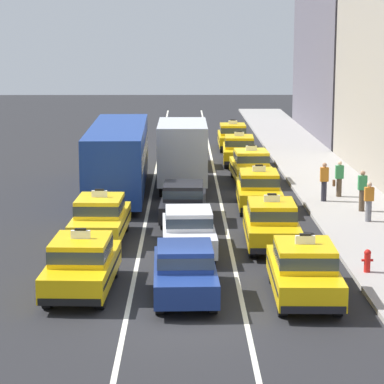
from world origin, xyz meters
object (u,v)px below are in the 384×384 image
at_px(box_truck_center_fourth, 183,151).
at_px(taxi_center_fifth, 184,151).
at_px(sedan_center_nearest, 185,270).
at_px(taxi_right_nearest, 304,270).
at_px(bus_left_third, 118,156).
at_px(taxi_right_second, 271,223).
at_px(taxi_left_nearest, 82,264).
at_px(pedestrian_near_crosswalk, 339,179).
at_px(pedestrian_mid_block, 362,191).
at_px(pedestrian_by_storefront, 324,182).
at_px(sedan_center_third, 183,201).
at_px(taxi_right_sixth, 233,136).
at_px(taxi_left_second, 100,218).
at_px(pedestrian_far_corner, 369,202).
at_px(taxi_right_third, 259,189).
at_px(taxi_right_fourth, 251,166).
at_px(fire_hydrant, 367,260).
at_px(taxi_right_fifth, 239,149).
at_px(sedan_center_second, 189,230).

height_order(box_truck_center_fourth, taxi_center_fifth, box_truck_center_fourth).
distance_m(sedan_center_nearest, taxi_right_nearest, 3.41).
xyz_separation_m(bus_left_third, taxi_right_second, (6.18, -10.04, -0.94)).
xyz_separation_m(taxi_left_nearest, pedestrian_near_crosswalk, (10.02, 13.79, 0.09)).
bearing_deg(sedan_center_nearest, pedestrian_mid_block, 56.44).
xyz_separation_m(taxi_right_second, pedestrian_mid_block, (4.35, 5.35, 0.13)).
height_order(pedestrian_mid_block, pedestrian_by_storefront, pedestrian_by_storefront).
bearing_deg(sedan_center_third, pedestrian_by_storefront, 28.70).
distance_m(taxi_center_fifth, pedestrian_mid_block, 14.89).
distance_m(taxi_right_nearest, taxi_right_second, 5.99).
distance_m(taxi_center_fifth, taxi_right_sixth, 7.50).
distance_m(taxi_left_second, pedestrian_far_corner, 10.64).
distance_m(box_truck_center_fourth, taxi_right_second, 12.11).
xyz_separation_m(taxi_left_second, sedan_center_third, (3.03, 3.17, -0.03)).
height_order(taxi_right_nearest, taxi_right_second, same).
bearing_deg(pedestrian_by_storefront, taxi_left_second, -144.59).
bearing_deg(taxi_right_sixth, taxi_right_third, -89.77).
xyz_separation_m(bus_left_third, taxi_right_sixth, (6.21, 14.99, -0.94)).
bearing_deg(bus_left_third, sedan_center_third, -62.91).
xyz_separation_m(taxi_left_nearest, taxi_right_fourth, (6.37, 18.20, 0.00)).
bearing_deg(taxi_right_fourth, taxi_right_nearest, -89.85).
xyz_separation_m(taxi_right_nearest, pedestrian_mid_block, (4.02, 11.33, 0.13)).
xyz_separation_m(box_truck_center_fourth, taxi_right_nearest, (3.50, -17.63, -0.90)).
xyz_separation_m(taxi_left_second, fire_hydrant, (8.78, -4.63, -0.33)).
xyz_separation_m(taxi_center_fifth, taxi_right_nearest, (3.45, -24.20, 0.00)).
bearing_deg(box_truck_center_fourth, taxi_right_fourth, 20.18).
distance_m(taxi_center_fifth, taxi_right_fourth, 6.30).
relative_size(sedan_center_nearest, taxi_right_third, 0.94).
height_order(sedan_center_third, taxi_right_fifth, taxi_right_fifth).
bearing_deg(taxi_right_third, taxi_left_second, -138.25).
bearing_deg(taxi_right_fourth, taxi_right_fifth, 92.24).
distance_m(sedan_center_third, taxi_right_second, 5.12).
distance_m(pedestrian_near_crosswalk, pedestrian_far_corner, 5.11).
bearing_deg(pedestrian_near_crosswalk, taxi_right_fourth, 129.63).
xyz_separation_m(taxi_right_fifth, fire_hydrant, (2.58, -22.52, -0.33)).
distance_m(box_truck_center_fourth, pedestrian_by_storefront, 7.57).
bearing_deg(bus_left_third, pedestrian_far_corner, -32.62).
bearing_deg(pedestrian_by_storefront, taxi_right_fifth, 105.04).
distance_m(sedan_center_nearest, taxi_right_fifth, 24.82).
height_order(taxi_right_second, pedestrian_mid_block, taxi_right_second).
xyz_separation_m(box_truck_center_fourth, taxi_right_second, (3.17, -11.65, -0.90)).
bearing_deg(pedestrian_far_corner, taxi_right_second, -140.95).
distance_m(taxi_right_fourth, fire_hydrant, 16.82).
relative_size(box_truck_center_fourth, taxi_right_fourth, 1.51).
distance_m(taxi_right_nearest, pedestrian_far_corner, 10.15).
bearing_deg(sedan_center_nearest, pedestrian_near_crosswalk, 63.95).
xyz_separation_m(sedan_center_nearest, box_truck_center_fourth, (-0.10, 17.49, 0.93)).
xyz_separation_m(sedan_center_nearest, sedan_center_second, (0.13, 4.92, 0.00)).
xyz_separation_m(pedestrian_near_crosswalk, pedestrian_by_storefront, (-0.84, -1.04, 0.05)).
distance_m(sedan_center_second, taxi_right_third, 8.00).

